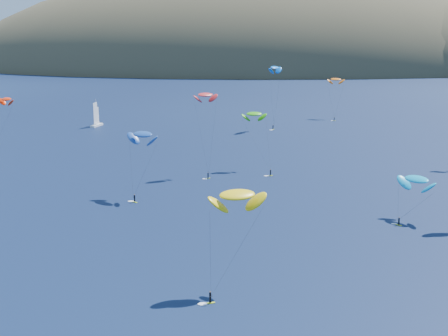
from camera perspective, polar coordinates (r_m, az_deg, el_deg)
island at (r=638.77m, az=4.66°, el=8.34°), size 730.00×300.00×210.00m
sailboat at (r=278.75m, az=-11.57°, el=3.96°), size 9.99×8.71×11.99m
kitesurfer_1 at (r=251.11m, az=-19.29°, el=5.96°), size 8.57×10.75×18.40m
kitesurfer_2 at (r=106.49m, az=1.22°, el=-2.48°), size 10.72×11.98×19.14m
kitesurfer_3 at (r=194.33m, az=2.78°, el=4.95°), size 9.64×14.10×19.11m
kitesurfer_4 at (r=266.49m, az=4.69°, el=9.12°), size 8.08×9.46×28.16m
kitesurfer_5 at (r=151.52m, az=17.20°, el=-0.99°), size 10.32×11.18×12.03m
kitesurfer_9 at (r=186.38m, az=-1.71°, el=6.69°), size 8.19×11.53×25.87m
kitesurfer_10 at (r=163.62m, az=-7.45°, el=3.07°), size 10.17×11.60×19.07m
kitesurfer_11 at (r=301.37m, az=10.19°, el=7.98°), size 7.99×13.37×20.18m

